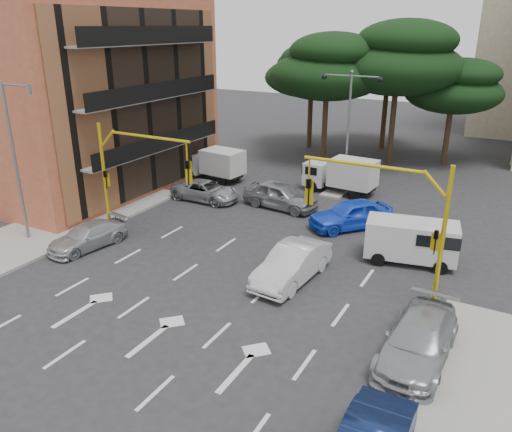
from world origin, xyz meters
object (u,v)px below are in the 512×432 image
Objects in this scene: van_white at (411,242)px; box_truck_a at (214,164)px; car_silver_wagon at (88,236)px; car_silver_parked at (418,340)px; car_silver_cross_b at (281,195)px; signal_mast_left at (129,167)px; street_lamp_left at (16,153)px; car_white_hatch at (292,264)px; car_blue_compact at (351,214)px; signal_mast_right at (396,213)px; car_silver_cross_a at (206,191)px; street_lamp_center at (349,109)px; box_truck_b at (340,176)px.

box_truck_a is (-15.74, 6.91, 0.12)m from van_white.
car_silver_wagon is 0.84× the size of car_silver_parked.
car_silver_wagon is 0.89× the size of car_silver_cross_b.
signal_mast_left is 1.26× the size of car_silver_cross_b.
car_silver_wagon is 1.02× the size of van_white.
street_lamp_left is 14.68m from car_white_hatch.
car_silver_parked is (5.85, -10.22, -0.07)m from car_blue_compact.
signal_mast_right is at bearing 8.37° from car_white_hatch.
car_blue_compact is 11.78m from car_silver_parked.
signal_mast_left is at bearing 154.59° from car_silver_cross_b.
car_silver_cross_a is (1.11, 9.01, 0.02)m from car_silver_wagon.
street_lamp_center is 11.01m from car_silver_cross_a.
box_truck_a is (-11.85, 4.15, 0.35)m from car_blue_compact.
car_silver_wagon is 16.01m from van_white.
street_lamp_center is at bearing -156.98° from van_white.
car_blue_compact is at bearing -68.24° from street_lamp_center.
car_silver_cross_a is (4.40, 9.87, -4.09)m from street_lamp_left.
signal_mast_left is 9.75m from car_silver_cross_b.
car_blue_compact is 1.13× the size of van_white.
car_white_hatch is (2.59, -14.31, -4.64)m from street_lamp_center.
car_silver_wagon is at bearing -78.30° from van_white.
street_lamp_center reaches higher than car_white_hatch.
street_lamp_left is at bearing -103.95° from car_blue_compact.
car_silver_cross_a is at bearing 65.98° from street_lamp_left.
street_lamp_center is at bearing 10.70° from box_truck_b.
street_lamp_left is at bearing -164.74° from car_white_hatch.
street_lamp_center reaches higher than car_silver_cross_b.
van_white is at bearing 21.48° from street_lamp_left.
box_truck_a is at bearing 139.99° from car_white_hatch.
car_silver_cross_b is at bearing -78.74° from car_silver_cross_a.
car_silver_wagon is 11.70m from car_silver_cross_b.
street_lamp_left reaches higher than street_lamp_center.
street_lamp_center is at bearing 56.41° from street_lamp_left.
car_blue_compact is at bearing 48.47° from car_silver_wagon.
car_white_hatch is 1.01× the size of car_blue_compact.
van_white is 0.86× the size of box_truck_b.
van_white is (6.74, -9.90, -4.38)m from street_lamp_center.
car_white_hatch is at bearing -54.53° from van_white.
car_silver_parked is at bearing -123.14° from box_truck_a.
box_truck_a is at bearing 101.27° from signal_mast_left.
car_silver_cross_a is at bearing 91.80° from car_silver_wagon.
box_truck_b is (9.16, 1.55, 0.04)m from box_truck_a.
car_blue_compact reaches higher than car_silver_cross_a.
street_lamp_left reaches higher than box_truck_b.
van_white is at bearing -107.75° from box_truck_a.
box_truck_a is (2.29, 14.00, -3.56)m from street_lamp_left.
signal_mast_left is 0.77× the size of street_lamp_center.
car_blue_compact is 1.12× the size of car_silver_wagon.
car_silver_parked is (16.70, -1.22, 0.12)m from car_silver_wagon.
car_silver_cross_a is at bearing 133.10° from box_truck_b.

